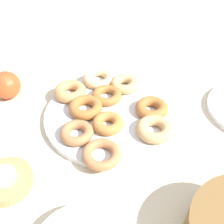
% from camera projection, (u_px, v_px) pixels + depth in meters
% --- Properties ---
extents(ground_plane, '(2.40, 2.40, 0.00)m').
position_uv_depth(ground_plane, '(109.00, 117.00, 0.76)').
color(ground_plane, beige).
extents(donut_plate, '(0.35, 0.35, 0.02)m').
position_uv_depth(donut_plate, '(109.00, 115.00, 0.76)').
color(donut_plate, silver).
rests_on(donut_plate, ground_plane).
extents(donut_0, '(0.11, 0.11, 0.02)m').
position_uv_depth(donut_0, '(77.00, 133.00, 0.68)').
color(donut_0, '#B27547').
rests_on(donut_0, donut_plate).
extents(donut_1, '(0.12, 0.12, 0.02)m').
position_uv_depth(donut_1, '(107.00, 95.00, 0.79)').
color(donut_1, '#AD6B33').
rests_on(donut_1, donut_plate).
extents(donut_2, '(0.12, 0.12, 0.03)m').
position_uv_depth(donut_2, '(152.00, 108.00, 0.75)').
color(donut_2, '#AD6B33').
rests_on(donut_2, donut_plate).
extents(donut_3, '(0.10, 0.10, 0.03)m').
position_uv_depth(donut_3, '(108.00, 123.00, 0.70)').
color(donut_3, '#BC7A3D').
rests_on(donut_3, donut_plate).
extents(donut_4, '(0.12, 0.12, 0.03)m').
position_uv_depth(donut_4, '(99.00, 79.00, 0.85)').
color(donut_4, '#EABC84').
rests_on(donut_4, donut_plate).
extents(donut_5, '(0.10, 0.10, 0.03)m').
position_uv_depth(donut_5, '(154.00, 129.00, 0.69)').
color(donut_5, tan).
rests_on(donut_5, donut_plate).
extents(donut_6, '(0.10, 0.10, 0.03)m').
position_uv_depth(donut_6, '(86.00, 107.00, 0.75)').
color(donut_6, '#AD6B33').
rests_on(donut_6, donut_plate).
extents(donut_7, '(0.13, 0.13, 0.03)m').
position_uv_depth(donut_7, '(70.00, 91.00, 0.80)').
color(donut_7, tan).
rests_on(donut_7, donut_plate).
extents(donut_8, '(0.10, 0.10, 0.03)m').
position_uv_depth(donut_8, '(125.00, 84.00, 0.82)').
color(donut_8, tan).
rests_on(donut_8, donut_plate).
extents(donut_9, '(0.12, 0.12, 0.02)m').
position_uv_depth(donut_9, '(102.00, 154.00, 0.63)').
color(donut_9, '#B27547').
rests_on(donut_9, donut_plate).
extents(candle_holder, '(0.12, 0.12, 0.02)m').
position_uv_depth(candle_holder, '(6.00, 181.00, 0.60)').
color(candle_holder, tan).
rests_on(candle_holder, ground_plane).
extents(tealight, '(0.05, 0.05, 0.02)m').
position_uv_depth(tealight, '(4.00, 176.00, 0.59)').
color(tealight, silver).
rests_on(tealight, candle_holder).
extents(apple, '(0.08, 0.08, 0.08)m').
position_uv_depth(apple, '(6.00, 85.00, 0.80)').
color(apple, '#CC4C23').
rests_on(apple, ground_plane).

